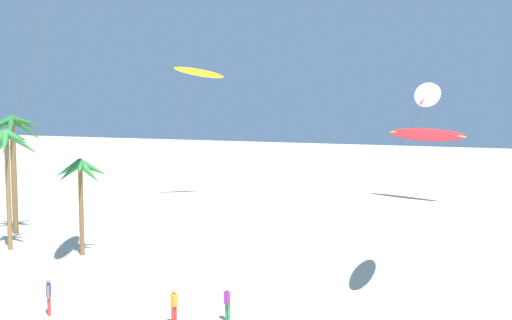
{
  "coord_description": "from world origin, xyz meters",
  "views": [
    {
      "loc": [
        13.85,
        -0.7,
        9.57
      ],
      "look_at": [
        3.66,
        20.56,
        7.5
      ],
      "focal_mm": 42.31,
      "sensor_mm": 36.0,
      "label": 1
    }
  ],
  "objects_px": {
    "flying_kite_2": "(426,134)",
    "flying_kite_3": "(428,94)",
    "palm_tree_1": "(7,148)",
    "palm_tree_2": "(80,174)",
    "person_near_left": "(174,305)",
    "person_foreground_walker": "(228,303)",
    "person_near_right": "(49,295)",
    "palm_tree_0": "(12,136)",
    "flying_kite_0": "(199,73)"
  },
  "relations": [
    {
      "from": "flying_kite_2",
      "to": "flying_kite_3",
      "type": "relative_size",
      "value": 0.8
    },
    {
      "from": "palm_tree_1",
      "to": "flying_kite_3",
      "type": "distance_m",
      "value": 27.3
    },
    {
      "from": "palm_tree_2",
      "to": "flying_kite_2",
      "type": "height_order",
      "value": "flying_kite_2"
    },
    {
      "from": "person_near_left",
      "to": "person_foreground_walker",
      "type": "bearing_deg",
      "value": 36.28
    },
    {
      "from": "flying_kite_2",
      "to": "person_near_left",
      "type": "distance_m",
      "value": 40.9
    },
    {
      "from": "palm_tree_2",
      "to": "flying_kite_2",
      "type": "xyz_separation_m",
      "value": [
        16.06,
        32.18,
        1.54
      ]
    },
    {
      "from": "person_near_left",
      "to": "person_near_right",
      "type": "xyz_separation_m",
      "value": [
        -5.94,
        -1.37,
        0.02
      ]
    },
    {
      "from": "palm_tree_2",
      "to": "flying_kite_3",
      "type": "distance_m",
      "value": 22.2
    },
    {
      "from": "flying_kite_2",
      "to": "person_near_right",
      "type": "relative_size",
      "value": 6.21
    },
    {
      "from": "palm_tree_0",
      "to": "palm_tree_2",
      "type": "bearing_deg",
      "value": -17.87
    },
    {
      "from": "flying_kite_3",
      "to": "person_near_left",
      "type": "relative_size",
      "value": 7.92
    },
    {
      "from": "palm_tree_2",
      "to": "flying_kite_2",
      "type": "relative_size",
      "value": 0.6
    },
    {
      "from": "person_foreground_walker",
      "to": "person_near_right",
      "type": "height_order",
      "value": "person_near_right"
    },
    {
      "from": "flying_kite_0",
      "to": "flying_kite_3",
      "type": "relative_size",
      "value": 1.05
    },
    {
      "from": "palm_tree_2",
      "to": "person_foreground_walker",
      "type": "relative_size",
      "value": 3.89
    },
    {
      "from": "person_near_left",
      "to": "palm_tree_1",
      "type": "bearing_deg",
      "value": 158.09
    },
    {
      "from": "palm_tree_2",
      "to": "flying_kite_0",
      "type": "relative_size",
      "value": 0.45
    },
    {
      "from": "flying_kite_0",
      "to": "flying_kite_3",
      "type": "height_order",
      "value": "flying_kite_0"
    },
    {
      "from": "flying_kite_3",
      "to": "person_near_left",
      "type": "height_order",
      "value": "flying_kite_3"
    },
    {
      "from": "flying_kite_2",
      "to": "flying_kite_3",
      "type": "xyz_separation_m",
      "value": [
        5.59,
        -32.03,
        3.38
      ]
    },
    {
      "from": "flying_kite_3",
      "to": "person_foreground_walker",
      "type": "height_order",
      "value": "flying_kite_3"
    },
    {
      "from": "flying_kite_2",
      "to": "person_near_left",
      "type": "bearing_deg",
      "value": -95.16
    },
    {
      "from": "palm_tree_1",
      "to": "person_near_left",
      "type": "bearing_deg",
      "value": -21.91
    },
    {
      "from": "flying_kite_0",
      "to": "person_near_left",
      "type": "xyz_separation_m",
      "value": [
        17.53,
        -31.52,
        -12.15
      ]
    },
    {
      "from": "flying_kite_3",
      "to": "person_near_right",
      "type": "height_order",
      "value": "flying_kite_3"
    },
    {
      "from": "palm_tree_0",
      "to": "person_near_left",
      "type": "relative_size",
      "value": 5.4
    },
    {
      "from": "palm_tree_2",
      "to": "person_foreground_walker",
      "type": "xyz_separation_m",
      "value": [
        14.33,
        -6.72,
        -4.41
      ]
    },
    {
      "from": "palm_tree_2",
      "to": "flying_kite_0",
      "type": "distance_m",
      "value": 25.18
    },
    {
      "from": "palm_tree_1",
      "to": "person_near_right",
      "type": "xyz_separation_m",
      "value": [
        11.9,
        -8.55,
        -5.95
      ]
    },
    {
      "from": "flying_kite_3",
      "to": "flying_kite_2",
      "type": "bearing_deg",
      "value": 99.9
    },
    {
      "from": "flying_kite_0",
      "to": "flying_kite_2",
      "type": "xyz_separation_m",
      "value": [
        21.17,
        8.79,
        -6.23
      ]
    },
    {
      "from": "palm_tree_1",
      "to": "flying_kite_0",
      "type": "bearing_deg",
      "value": 89.27
    },
    {
      "from": "palm_tree_2",
      "to": "person_near_right",
      "type": "xyz_separation_m",
      "value": [
        6.48,
        -9.5,
        -4.36
      ]
    },
    {
      "from": "palm_tree_0",
      "to": "palm_tree_1",
      "type": "relative_size",
      "value": 1.11
    },
    {
      "from": "palm_tree_2",
      "to": "flying_kite_3",
      "type": "xyz_separation_m",
      "value": [
        21.65,
        0.15,
        4.92
      ]
    },
    {
      "from": "palm_tree_1",
      "to": "person_foreground_walker",
      "type": "bearing_deg",
      "value": -16.29
    },
    {
      "from": "palm_tree_2",
      "to": "palm_tree_1",
      "type": "bearing_deg",
      "value": -170.05
    },
    {
      "from": "palm_tree_2",
      "to": "person_near_left",
      "type": "bearing_deg",
      "value": -33.2
    },
    {
      "from": "palm_tree_2",
      "to": "flying_kite_0",
      "type": "xyz_separation_m",
      "value": [
        -5.11,
        23.4,
        7.77
      ]
    },
    {
      "from": "person_near_left",
      "to": "flying_kite_2",
      "type": "bearing_deg",
      "value": 84.84
    },
    {
      "from": "palm_tree_2",
      "to": "person_near_left",
      "type": "distance_m",
      "value": 15.47
    },
    {
      "from": "palm_tree_0",
      "to": "person_near_right",
      "type": "xyz_separation_m",
      "value": [
        15.59,
        -12.44,
        -6.48
      ]
    },
    {
      "from": "flying_kite_2",
      "to": "person_near_right",
      "type": "xyz_separation_m",
      "value": [
        -9.58,
        -41.68,
        -5.9
      ]
    },
    {
      "from": "palm_tree_0",
      "to": "palm_tree_2",
      "type": "distance_m",
      "value": 9.8
    },
    {
      "from": "palm_tree_1",
      "to": "palm_tree_2",
      "type": "bearing_deg",
      "value": 9.95
    },
    {
      "from": "palm_tree_0",
      "to": "palm_tree_2",
      "type": "height_order",
      "value": "palm_tree_0"
    },
    {
      "from": "flying_kite_0",
      "to": "person_foreground_walker",
      "type": "xyz_separation_m",
      "value": [
        19.44,
        -30.12,
        -12.18
      ]
    },
    {
      "from": "person_near_right",
      "to": "flying_kite_3",
      "type": "bearing_deg",
      "value": 32.45
    },
    {
      "from": "flying_kite_2",
      "to": "person_near_right",
      "type": "height_order",
      "value": "flying_kite_2"
    },
    {
      "from": "person_near_left",
      "to": "palm_tree_2",
      "type": "bearing_deg",
      "value": 146.8
    }
  ]
}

